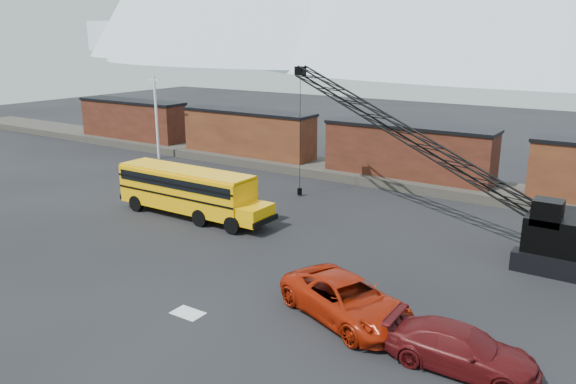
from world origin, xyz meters
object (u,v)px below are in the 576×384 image
at_px(red_pickup, 347,299).
at_px(maroon_suv, 461,349).
at_px(school_bus, 190,190).
at_px(crawler_crane, 412,138).

relative_size(red_pickup, maroon_suv, 1.19).
bearing_deg(school_bus, crawler_crane, 26.59).
bearing_deg(maroon_suv, crawler_crane, 27.32).
height_order(red_pickup, maroon_suv, red_pickup).
distance_m(red_pickup, maroon_suv, 5.24).
bearing_deg(crawler_crane, school_bus, -153.41).
bearing_deg(red_pickup, school_bus, 88.17).
bearing_deg(crawler_crane, red_pickup, -79.04).
xyz_separation_m(school_bus, red_pickup, (15.19, -6.78, -0.90)).
height_order(school_bus, red_pickup, school_bus).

